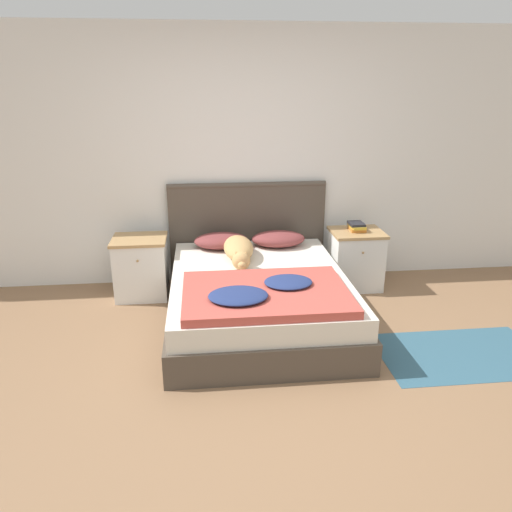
{
  "coord_description": "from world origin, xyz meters",
  "views": [
    {
      "loc": [
        -0.43,
        -2.93,
        2.03
      ],
      "look_at": [
        0.03,
        1.24,
        0.54
      ],
      "focal_mm": 35.0,
      "sensor_mm": 36.0,
      "label": 1
    }
  ],
  "objects_px": {
    "pillow_right": "(278,239)",
    "book_stack": "(357,226)",
    "bed": "(258,298)",
    "dog": "(239,249)",
    "pillow_left": "(221,241)",
    "nightstand_left": "(141,267)",
    "nightstand_right": "(355,259)"
  },
  "relations": [
    {
      "from": "pillow_right",
      "to": "dog",
      "type": "height_order",
      "value": "dog"
    },
    {
      "from": "nightstand_right",
      "to": "bed",
      "type": "bearing_deg",
      "value": -147.57
    },
    {
      "from": "bed",
      "to": "dog",
      "type": "xyz_separation_m",
      "value": [
        -0.14,
        0.43,
        0.31
      ]
    },
    {
      "from": "bed",
      "to": "nightstand_left",
      "type": "relative_size",
      "value": 3.31
    },
    {
      "from": "nightstand_right",
      "to": "pillow_right",
      "type": "relative_size",
      "value": 1.11
    },
    {
      "from": "nightstand_left",
      "to": "pillow_right",
      "type": "xyz_separation_m",
      "value": [
        1.37,
        0.08,
        0.22
      ]
    },
    {
      "from": "pillow_left",
      "to": "nightstand_right",
      "type": "bearing_deg",
      "value": -3.27
    },
    {
      "from": "pillow_right",
      "to": "dog",
      "type": "bearing_deg",
      "value": -142.06
    },
    {
      "from": "nightstand_left",
      "to": "dog",
      "type": "distance_m",
      "value": 1.0
    },
    {
      "from": "pillow_left",
      "to": "book_stack",
      "type": "relative_size",
      "value": 2.35
    },
    {
      "from": "nightstand_left",
      "to": "nightstand_right",
      "type": "relative_size",
      "value": 1.0
    },
    {
      "from": "pillow_left",
      "to": "pillow_right",
      "type": "distance_m",
      "value": 0.58
    },
    {
      "from": "bed",
      "to": "dog",
      "type": "bearing_deg",
      "value": 107.37
    },
    {
      "from": "nightstand_left",
      "to": "nightstand_right",
      "type": "distance_m",
      "value": 2.16
    },
    {
      "from": "nightstand_left",
      "to": "nightstand_right",
      "type": "bearing_deg",
      "value": 0.0
    },
    {
      "from": "nightstand_right",
      "to": "pillow_left",
      "type": "relative_size",
      "value": 1.11
    },
    {
      "from": "nightstand_left",
      "to": "dog",
      "type": "xyz_separation_m",
      "value": [
        0.94,
        -0.25,
        0.23
      ]
    },
    {
      "from": "pillow_right",
      "to": "book_stack",
      "type": "distance_m",
      "value": 0.8
    },
    {
      "from": "bed",
      "to": "nightstand_right",
      "type": "distance_m",
      "value": 1.28
    },
    {
      "from": "bed",
      "to": "book_stack",
      "type": "bearing_deg",
      "value": 33.36
    },
    {
      "from": "bed",
      "to": "dog",
      "type": "distance_m",
      "value": 0.55
    },
    {
      "from": "pillow_left",
      "to": "dog",
      "type": "height_order",
      "value": "dog"
    },
    {
      "from": "pillow_right",
      "to": "book_stack",
      "type": "relative_size",
      "value": 2.35
    },
    {
      "from": "bed",
      "to": "nightstand_right",
      "type": "height_order",
      "value": "nightstand_right"
    },
    {
      "from": "pillow_left",
      "to": "pillow_right",
      "type": "height_order",
      "value": "same"
    },
    {
      "from": "dog",
      "to": "book_stack",
      "type": "relative_size",
      "value": 3.55
    },
    {
      "from": "pillow_right",
      "to": "bed",
      "type": "bearing_deg",
      "value": -110.66
    },
    {
      "from": "book_stack",
      "to": "dog",
      "type": "bearing_deg",
      "value": -167.18
    },
    {
      "from": "nightstand_left",
      "to": "dog",
      "type": "bearing_deg",
      "value": -14.96
    },
    {
      "from": "book_stack",
      "to": "pillow_left",
      "type": "bearing_deg",
      "value": 177.73
    },
    {
      "from": "nightstand_left",
      "to": "nightstand_right",
      "type": "xyz_separation_m",
      "value": [
        2.16,
        0.0,
        0.0
      ]
    },
    {
      "from": "nightstand_right",
      "to": "pillow_right",
      "type": "height_order",
      "value": "nightstand_right"
    }
  ]
}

